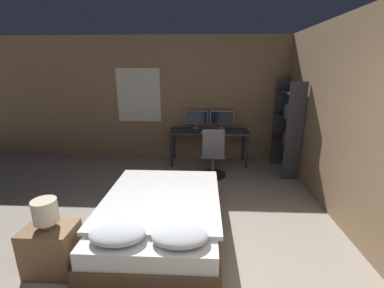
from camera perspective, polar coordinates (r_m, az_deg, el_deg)
The scene contains 12 objects.
wall_back at distance 5.78m, azimuth 1.07°, elevation 9.79°, with size 12.00×0.08×2.70m.
wall_side_right at distance 3.57m, azimuth 33.59°, elevation 2.96°, with size 0.06×12.00×2.70m.
bed at distance 3.35m, azimuth -6.87°, elevation -15.72°, with size 1.44×1.95×0.54m.
nightstand at distance 3.15m, azimuth -28.67°, elevation -19.77°, with size 0.49×0.36×0.51m.
bedside_lamp at distance 2.93m, azimuth -29.83°, elevation -12.85°, with size 0.23×0.23×0.30m.
desk at distance 5.54m, azimuth 3.79°, elevation 2.12°, with size 1.68×0.61×0.74m.
monitor_left at distance 5.67m, azimuth 0.97°, elevation 5.76°, with size 0.51×0.16×0.40m.
monitor_right at distance 5.68m, azimuth 6.66°, elevation 5.67°, with size 0.51×0.16×0.40m.
keyboard at distance 5.32m, azimuth 3.84°, elevation 2.56°, with size 0.36×0.13×0.02m.
computer_mouse at distance 5.33m, azimuth 6.74°, elevation 2.61°, with size 0.07×0.05×0.04m.
office_chair at distance 4.89m, azimuth 4.64°, elevation -3.04°, with size 0.52×0.52×0.98m.
bookshelf at distance 5.27m, azimuth 20.76°, elevation 4.32°, with size 0.30×0.88×1.81m.
Camera 1 is at (0.15, -1.49, 2.01)m, focal length 24.00 mm.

